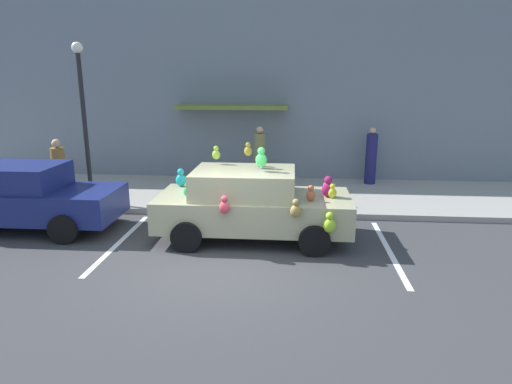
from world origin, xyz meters
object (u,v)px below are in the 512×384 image
at_px(parked_sedan_behind, 20,196).
at_px(teddy_bear_on_sidewalk, 327,195).
at_px(plush_covered_car, 252,203).
at_px(pedestrian_by_lamp, 260,158).
at_px(street_lamp_post, 83,108).
at_px(pedestrian_walking_past, 59,170).
at_px(pedestrian_near_shopfront, 371,158).

xyz_separation_m(parked_sedan_behind, teddy_bear_on_sidewalk, (7.26, 2.08, -0.35)).
height_order(plush_covered_car, teddy_bear_on_sidewalk, plush_covered_car).
bearing_deg(teddy_bear_on_sidewalk, pedestrian_by_lamp, 133.21).
relative_size(parked_sedan_behind, pedestrian_by_lamp, 2.40).
bearing_deg(teddy_bear_on_sidewalk, street_lamp_post, -177.65).
distance_m(street_lamp_post, pedestrian_walking_past, 2.16).
distance_m(plush_covered_car, parked_sedan_behind, 5.44).
xyz_separation_m(plush_covered_car, parked_sedan_behind, (-5.44, 0.16, -0.01)).
bearing_deg(plush_covered_car, teddy_bear_on_sidewalk, 50.80).
relative_size(plush_covered_car, teddy_bear_on_sidewalk, 6.82).
distance_m(plush_covered_car, street_lamp_post, 5.34).
xyz_separation_m(teddy_bear_on_sidewalk, pedestrian_walking_past, (-7.53, 0.23, 0.48)).
distance_m(plush_covered_car, pedestrian_near_shopfront, 5.93).
distance_m(teddy_bear_on_sidewalk, pedestrian_by_lamp, 2.94).
bearing_deg(plush_covered_car, pedestrian_walking_past, 156.57).
bearing_deg(plush_covered_car, parked_sedan_behind, 178.36).
height_order(parked_sedan_behind, pedestrian_by_lamp, pedestrian_by_lamp).
height_order(parked_sedan_behind, pedestrian_near_shopfront, pedestrian_near_shopfront).
relative_size(pedestrian_walking_past, pedestrian_by_lamp, 0.89).
bearing_deg(street_lamp_post, parked_sedan_behind, -114.99).
height_order(teddy_bear_on_sidewalk, pedestrian_by_lamp, pedestrian_by_lamp).
bearing_deg(teddy_bear_on_sidewalk, pedestrian_near_shopfront, 59.61).
xyz_separation_m(pedestrian_near_shopfront, pedestrian_by_lamp, (-3.52, -0.53, 0.03)).
bearing_deg(pedestrian_near_shopfront, pedestrian_walking_past, -165.18).
xyz_separation_m(plush_covered_car, pedestrian_by_lamp, (-0.15, 4.34, 0.21)).
bearing_deg(pedestrian_by_lamp, teddy_bear_on_sidewalk, -46.79).
bearing_deg(street_lamp_post, teddy_bear_on_sidewalk, 2.35).
bearing_deg(plush_covered_car, pedestrian_by_lamp, 91.95).
relative_size(street_lamp_post, pedestrian_near_shopfront, 2.33).
relative_size(parked_sedan_behind, pedestrian_near_shopfront, 2.49).
height_order(parked_sedan_behind, teddy_bear_on_sidewalk, parked_sedan_behind).
height_order(teddy_bear_on_sidewalk, pedestrian_near_shopfront, pedestrian_near_shopfront).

